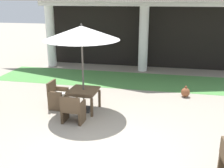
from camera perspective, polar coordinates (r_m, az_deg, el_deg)
name	(u,v)px	position (r m, az deg, el deg)	size (l,w,h in m)	color
ground_plane	(108,156)	(6.40, -0.88, -14.91)	(60.00, 60.00, 0.00)	#9E9384
lawn_strip	(138,81)	(11.80, 5.56, 0.73)	(12.57, 2.48, 0.01)	#519347
patio_table_mid_left	(84,92)	(8.54, -6.03, -1.79)	(0.90, 0.90, 0.71)	brown
patio_umbrella_mid_left	(82,33)	(8.11, -6.46, 10.59)	(2.28, 2.28, 2.74)	#2D2D2D
patio_chair_mid_left_south	(73,110)	(7.83, -8.30, -5.37)	(0.62, 0.52, 0.84)	brown
patio_chair_mid_left_west	(57,96)	(8.96, -11.50, -2.44)	(0.53, 0.61, 0.89)	brown
terracotta_urn	(185,92)	(10.16, 15.28, -1.69)	(0.31, 0.31, 0.43)	brown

